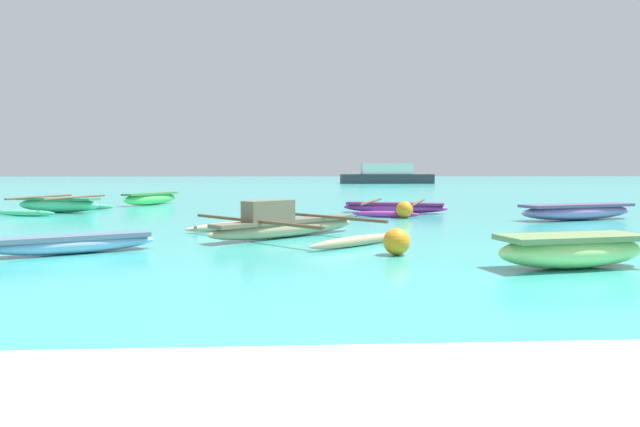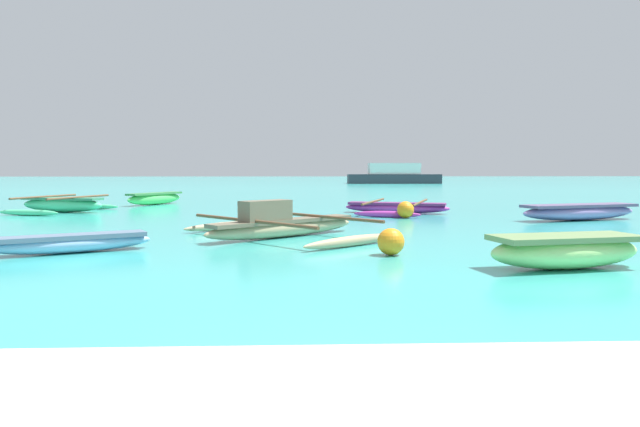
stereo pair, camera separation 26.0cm
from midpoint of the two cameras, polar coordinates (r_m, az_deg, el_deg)
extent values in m
plane|color=#38ADA8|center=(3.52, 4.11, -19.71)|extent=(240.00, 240.00, 0.00)
ellipsoid|color=#51D794|center=(21.17, -24.05, 0.80)|extent=(3.12, 1.50, 0.50)
cube|color=#39835E|center=(21.16, -24.06, 1.36)|extent=(2.88, 1.41, 0.08)
cylinder|color=brown|center=(20.74, -22.58, 1.52)|extent=(0.96, 3.04, 0.07)
cylinder|color=brown|center=(21.59, -25.50, 1.53)|extent=(0.96, 3.04, 0.07)
ellipsoid|color=#51D794|center=(22.44, -21.55, 0.67)|extent=(2.16, 0.82, 0.20)
ellipsoid|color=#51D794|center=(19.97, -26.82, 0.09)|extent=(2.16, 0.82, 0.20)
ellipsoid|color=#B2349F|center=(19.06, 8.05, 0.56)|extent=(3.49, 1.74, 0.35)
cube|color=#6E2964|center=(19.05, 8.06, 0.97)|extent=(3.22, 1.62, 0.08)
cylinder|color=brown|center=(18.95, 10.40, 1.11)|extent=(1.25, 3.44, 0.07)
cylinder|color=brown|center=(19.18, 5.75, 1.20)|extent=(1.25, 3.44, 0.07)
ellipsoid|color=#B2349F|center=(20.85, 8.81, 0.67)|extent=(2.01, 0.86, 0.20)
ellipsoid|color=#B2349F|center=(17.29, 7.14, -0.07)|extent=(2.01, 0.86, 0.20)
ellipsoid|color=#54D863|center=(24.38, -15.89, 1.44)|extent=(1.93, 2.93, 0.50)
cube|color=#3B8343|center=(24.37, -15.90, 1.92)|extent=(1.79, 2.71, 0.08)
ellipsoid|color=tan|center=(12.19, -2.99, -1.47)|extent=(3.32, 2.99, 0.38)
cube|color=#6D614B|center=(12.18, -2.99, -0.76)|extent=(3.07, 2.77, 0.08)
cube|color=#6D614B|center=(11.84, -4.83, 0.30)|extent=(1.12, 1.05, 0.42)
cylinder|color=brown|center=(12.77, 0.07, -0.25)|extent=(2.71, 3.09, 0.07)
cylinder|color=brown|center=(11.61, -6.36, -0.74)|extent=(2.71, 3.09, 0.07)
ellipsoid|color=tan|center=(13.79, -8.44, -1.21)|extent=(2.03, 1.81, 0.20)
ellipsoid|color=tan|center=(10.75, 4.02, -2.75)|extent=(2.03, 1.81, 0.20)
ellipsoid|color=#8AB2DF|center=(10.72, -22.99, -2.79)|extent=(2.63, 1.72, 0.32)
cube|color=slate|center=(10.71, -23.01, -2.15)|extent=(2.43, 1.60, 0.08)
ellipsoid|color=#9178B9|center=(17.88, 24.89, 0.12)|extent=(3.91, 1.89, 0.46)
cube|color=#5C4E72|center=(17.87, 24.91, 0.72)|extent=(3.61, 1.77, 0.08)
ellipsoid|color=#AFE982|center=(9.09, 24.08, -3.52)|extent=(2.47, 1.24, 0.49)
cube|color=#6D8D54|center=(9.06, 24.12, -2.23)|extent=(2.27, 1.17, 0.08)
sphere|color=orange|center=(17.12, 8.98, 0.38)|extent=(0.50, 0.50, 0.50)
sphere|color=orange|center=(9.67, 7.87, -2.81)|extent=(0.46, 0.46, 0.46)
cube|color=#2D333D|center=(60.41, 7.53, 3.46)|extent=(9.69, 2.13, 0.97)
cube|color=white|center=(60.41, 7.54, 4.47)|extent=(5.33, 1.81, 1.16)
camera|label=1|loc=(0.13, -89.52, 0.04)|focal=32.00mm
camera|label=2|loc=(0.13, 90.48, -0.04)|focal=32.00mm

